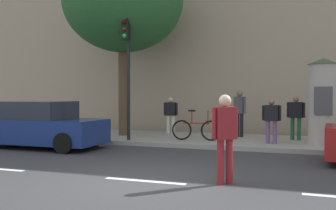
{
  "coord_description": "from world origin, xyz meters",
  "views": [
    {
      "loc": [
        3.3,
        -7.6,
        1.82
      ],
      "look_at": [
        -0.22,
        2.0,
        1.53
      ],
      "focal_mm": 42.88,
      "sensor_mm": 36.0,
      "label": 1
    }
  ],
  "objects_px": {
    "pedestrian_tallest": "(296,114)",
    "pedestrian_with_backpack": "(240,109)",
    "pedestrian_in_red_top": "(225,131)",
    "parked_car_silver": "(39,126)",
    "pedestrian_with_bag": "(272,118)",
    "traffic_light": "(127,59)",
    "street_tree": "(123,1)",
    "pedestrian_in_light_jacket": "(171,112)",
    "bicycle_leaning": "(196,129)",
    "poster_column": "(323,101)"
  },
  "relations": [
    {
      "from": "traffic_light",
      "to": "street_tree",
      "type": "xyz_separation_m",
      "value": [
        -0.94,
        1.58,
        2.44
      ]
    },
    {
      "from": "pedestrian_with_bag",
      "to": "parked_car_silver",
      "type": "xyz_separation_m",
      "value": [
        -7.33,
        -2.63,
        -0.27
      ]
    },
    {
      "from": "street_tree",
      "to": "pedestrian_in_red_top",
      "type": "height_order",
      "value": "street_tree"
    },
    {
      "from": "street_tree",
      "to": "pedestrian_in_light_jacket",
      "type": "height_order",
      "value": "street_tree"
    },
    {
      "from": "pedestrian_in_red_top",
      "to": "parked_car_silver",
      "type": "height_order",
      "value": "pedestrian_in_red_top"
    },
    {
      "from": "pedestrian_in_light_jacket",
      "to": "street_tree",
      "type": "bearing_deg",
      "value": -145.03
    },
    {
      "from": "pedestrian_tallest",
      "to": "pedestrian_with_bag",
      "type": "height_order",
      "value": "pedestrian_tallest"
    },
    {
      "from": "pedestrian_tallest",
      "to": "pedestrian_with_backpack",
      "type": "height_order",
      "value": "pedestrian_with_backpack"
    },
    {
      "from": "poster_column",
      "to": "pedestrian_in_red_top",
      "type": "distance_m",
      "value": 6.33
    },
    {
      "from": "pedestrian_with_bag",
      "to": "pedestrian_tallest",
      "type": "bearing_deg",
      "value": 61.77
    },
    {
      "from": "street_tree",
      "to": "parked_car_silver",
      "type": "relative_size",
      "value": 1.71
    },
    {
      "from": "bicycle_leaning",
      "to": "pedestrian_with_bag",
      "type": "bearing_deg",
      "value": 0.46
    },
    {
      "from": "pedestrian_in_light_jacket",
      "to": "bicycle_leaning",
      "type": "relative_size",
      "value": 0.86
    },
    {
      "from": "pedestrian_tallest",
      "to": "pedestrian_with_backpack",
      "type": "distance_m",
      "value": 2.12
    },
    {
      "from": "pedestrian_with_bag",
      "to": "traffic_light",
      "type": "bearing_deg",
      "value": -169.73
    },
    {
      "from": "pedestrian_tallest",
      "to": "pedestrian_in_red_top",
      "type": "bearing_deg",
      "value": -98.36
    },
    {
      "from": "pedestrian_with_backpack",
      "to": "traffic_light",
      "type": "bearing_deg",
      "value": -143.88
    },
    {
      "from": "poster_column",
      "to": "pedestrian_tallest",
      "type": "relative_size",
      "value": 1.78
    },
    {
      "from": "traffic_light",
      "to": "pedestrian_with_bag",
      "type": "height_order",
      "value": "traffic_light"
    },
    {
      "from": "pedestrian_tallest",
      "to": "pedestrian_with_bag",
      "type": "relative_size",
      "value": 1.06
    },
    {
      "from": "traffic_light",
      "to": "pedestrian_with_backpack",
      "type": "relative_size",
      "value": 2.4
    },
    {
      "from": "pedestrian_in_light_jacket",
      "to": "pedestrian_tallest",
      "type": "height_order",
      "value": "pedestrian_tallest"
    },
    {
      "from": "pedestrian_in_light_jacket",
      "to": "parked_car_silver",
      "type": "bearing_deg",
      "value": -124.94
    },
    {
      "from": "pedestrian_tallest",
      "to": "pedestrian_with_bag",
      "type": "distance_m",
      "value": 1.52
    },
    {
      "from": "pedestrian_tallest",
      "to": "bicycle_leaning",
      "type": "relative_size",
      "value": 0.9
    },
    {
      "from": "pedestrian_in_light_jacket",
      "to": "poster_column",
      "type": "bearing_deg",
      "value": -15.64
    },
    {
      "from": "traffic_light",
      "to": "pedestrian_in_red_top",
      "type": "relative_size",
      "value": 2.39
    },
    {
      "from": "bicycle_leaning",
      "to": "street_tree",
      "type": "bearing_deg",
      "value": 167.68
    },
    {
      "from": "traffic_light",
      "to": "pedestrian_with_bag",
      "type": "relative_size",
      "value": 2.89
    },
    {
      "from": "bicycle_leaning",
      "to": "parked_car_silver",
      "type": "distance_m",
      "value": 5.4
    },
    {
      "from": "pedestrian_tallest",
      "to": "parked_car_silver",
      "type": "height_order",
      "value": "pedestrian_tallest"
    },
    {
      "from": "pedestrian_in_light_jacket",
      "to": "pedestrian_with_bag",
      "type": "height_order",
      "value": "pedestrian_in_light_jacket"
    },
    {
      "from": "poster_column",
      "to": "pedestrian_with_backpack",
      "type": "relative_size",
      "value": 1.57
    },
    {
      "from": "poster_column",
      "to": "street_tree",
      "type": "distance_m",
      "value": 8.42
    },
    {
      "from": "pedestrian_with_bag",
      "to": "pedestrian_in_light_jacket",
      "type": "bearing_deg",
      "value": 156.73
    },
    {
      "from": "pedestrian_with_backpack",
      "to": "parked_car_silver",
      "type": "relative_size",
      "value": 0.41
    },
    {
      "from": "pedestrian_tallest",
      "to": "pedestrian_with_bag",
      "type": "xyz_separation_m",
      "value": [
        -0.72,
        -1.34,
        -0.06
      ]
    },
    {
      "from": "pedestrian_with_bag",
      "to": "bicycle_leaning",
      "type": "distance_m",
      "value": 2.65
    },
    {
      "from": "bicycle_leaning",
      "to": "pedestrian_tallest",
      "type": "bearing_deg",
      "value": 22.22
    },
    {
      "from": "pedestrian_in_light_jacket",
      "to": "pedestrian_in_red_top",
      "type": "bearing_deg",
      "value": -63.0
    },
    {
      "from": "pedestrian_in_red_top",
      "to": "pedestrian_tallest",
      "type": "distance_m",
      "value": 7.24
    },
    {
      "from": "street_tree",
      "to": "pedestrian_tallest",
      "type": "bearing_deg",
      "value": 5.67
    },
    {
      "from": "pedestrian_with_backpack",
      "to": "pedestrian_in_red_top",
      "type": "bearing_deg",
      "value": -82.17
    },
    {
      "from": "pedestrian_in_red_top",
      "to": "pedestrian_in_light_jacket",
      "type": "height_order",
      "value": "pedestrian_in_red_top"
    },
    {
      "from": "pedestrian_tallest",
      "to": "bicycle_leaning",
      "type": "height_order",
      "value": "pedestrian_tallest"
    },
    {
      "from": "pedestrian_tallest",
      "to": "parked_car_silver",
      "type": "bearing_deg",
      "value": -153.78
    },
    {
      "from": "pedestrian_tallest",
      "to": "pedestrian_with_backpack",
      "type": "bearing_deg",
      "value": 170.37
    },
    {
      "from": "pedestrian_with_bag",
      "to": "bicycle_leaning",
      "type": "height_order",
      "value": "pedestrian_with_bag"
    },
    {
      "from": "pedestrian_in_red_top",
      "to": "pedestrian_tallest",
      "type": "height_order",
      "value": "pedestrian_in_red_top"
    },
    {
      "from": "traffic_light",
      "to": "pedestrian_in_light_jacket",
      "type": "bearing_deg",
      "value": 75.94
    }
  ]
}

